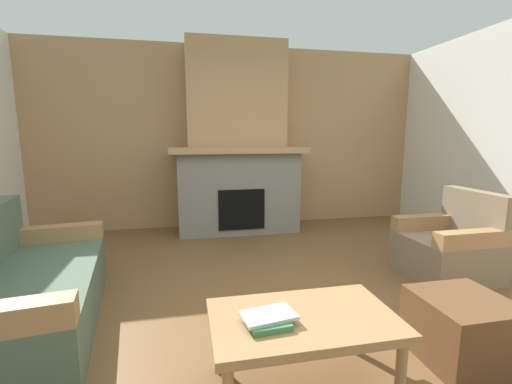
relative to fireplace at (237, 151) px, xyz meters
The scene contains 8 objects.
ground 2.87m from the fireplace, 90.00° to the right, with size 9.00×9.00×0.00m, color brown.
wall_back_wood_panel 0.42m from the fireplace, 90.00° to the left, with size 6.00×0.12×2.70m, color tan.
fireplace is the anchor object (origin of this frame).
couch 3.14m from the fireplace, 129.40° to the right, with size 1.08×1.90×0.85m.
armchair 2.94m from the fireplace, 49.79° to the right, with size 0.77×0.77×0.85m.
coffee_table 3.42m from the fireplace, 92.48° to the right, with size 1.00×0.60×0.43m.
ottoman 3.54m from the fireplace, 74.41° to the right, with size 0.52×0.52×0.40m, color brown.
book_stack_near_edge 3.45m from the fireplace, 95.94° to the right, with size 0.30×0.23×0.05m.
Camera 1 is at (-0.74, -2.31, 1.38)m, focal length 23.99 mm.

